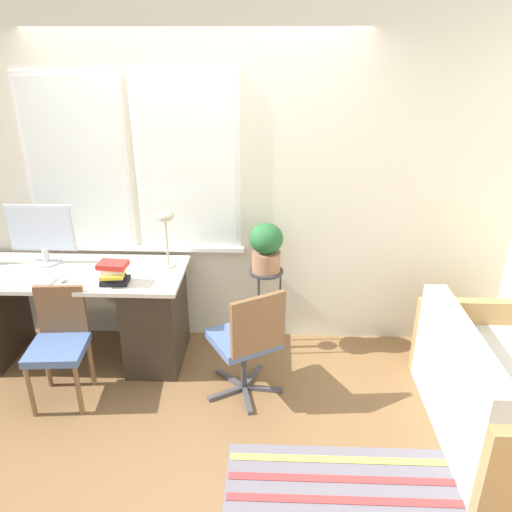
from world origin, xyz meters
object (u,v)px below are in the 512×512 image
(desk_lamp, at_px, (165,221))
(couch_loveseat, at_px, (493,398))
(keyboard, at_px, (31,281))
(mouse, at_px, (62,280))
(desk_chair_wooden, at_px, (59,342))
(plant_stand, at_px, (266,280))
(potted_plant, at_px, (266,246))
(office_chair_swivel, at_px, (248,340))
(book_stack, at_px, (113,273))
(monitor, at_px, (42,233))

(desk_lamp, bearing_deg, couch_loveseat, -21.24)
(keyboard, height_order, mouse, mouse)
(desk_chair_wooden, bearing_deg, plant_stand, 20.11)
(plant_stand, distance_m, potted_plant, 0.30)
(mouse, distance_m, office_chair_swivel, 1.43)
(book_stack, xyz_separation_m, potted_plant, (1.10, 0.38, 0.07))
(monitor, bearing_deg, keyboard, -85.85)
(potted_plant, bearing_deg, book_stack, -161.08)
(mouse, xyz_separation_m, couch_loveseat, (2.98, -0.57, -0.52))
(desk_lamp, bearing_deg, plant_stand, 4.31)
(desk_lamp, bearing_deg, office_chair_swivel, -40.47)
(desk_chair_wooden, distance_m, office_chair_swivel, 1.33)
(office_chair_swivel, bearing_deg, couch_loveseat, 137.98)
(desk_lamp, xyz_separation_m, plant_stand, (0.77, 0.06, -0.51))
(couch_loveseat, bearing_deg, mouse, 79.22)
(book_stack, distance_m, office_chair_swivel, 1.09)
(keyboard, relative_size, office_chair_swivel, 0.38)
(keyboard, height_order, desk_lamp, desk_lamp)
(keyboard, distance_m, couch_loveseat, 3.30)
(desk_chair_wooden, xyz_separation_m, potted_plant, (1.45, 0.66, 0.48))
(office_chair_swivel, height_order, plant_stand, office_chair_swivel)
(monitor, bearing_deg, book_stack, -27.82)
(desk_chair_wooden, height_order, plant_stand, desk_chair_wooden)
(couch_loveseat, xyz_separation_m, potted_plant, (-1.50, 0.94, 0.66))
(monitor, distance_m, potted_plant, 1.75)
(monitor, height_order, plant_stand, monitor)
(couch_loveseat, distance_m, potted_plant, 1.88)
(desk_chair_wooden, height_order, potted_plant, potted_plant)
(mouse, bearing_deg, plant_stand, 13.90)
(monitor, distance_m, couch_loveseat, 3.45)
(couch_loveseat, bearing_deg, keyboard, 80.12)
(plant_stand, bearing_deg, couch_loveseat, -32.05)
(office_chair_swivel, distance_m, plant_stand, 0.65)
(couch_loveseat, bearing_deg, office_chair_swivel, 78.67)
(plant_stand, bearing_deg, monitor, -178.85)
(desk_lamp, relative_size, desk_chair_wooden, 0.56)
(monitor, height_order, office_chair_swivel, monitor)
(mouse, relative_size, plant_stand, 0.10)
(couch_loveseat, xyz_separation_m, plant_stand, (-1.50, 0.94, 0.36))
(keyboard, height_order, book_stack, book_stack)
(desk_lamp, bearing_deg, monitor, 178.68)
(mouse, height_order, couch_loveseat, mouse)
(book_stack, bearing_deg, desk_lamp, 43.71)
(monitor, distance_m, book_stack, 0.75)
(potted_plant, bearing_deg, plant_stand, 153.43)
(keyboard, bearing_deg, desk_lamp, 18.38)
(keyboard, bearing_deg, mouse, 1.84)
(keyboard, xyz_separation_m, desk_chair_wooden, (0.28, -0.29, -0.33))
(book_stack, distance_m, potted_plant, 1.16)
(monitor, distance_m, mouse, 0.48)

